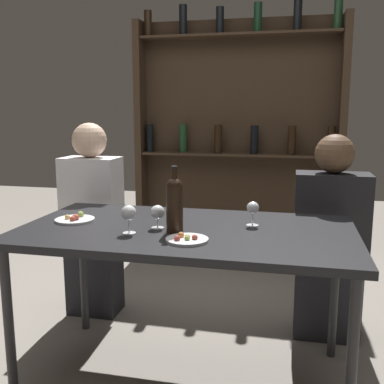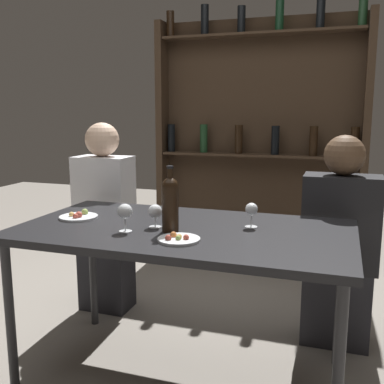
{
  "view_description": "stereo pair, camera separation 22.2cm",
  "coord_description": "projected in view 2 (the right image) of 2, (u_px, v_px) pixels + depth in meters",
  "views": [
    {
      "loc": [
        0.48,
        -2.01,
        1.32
      ],
      "look_at": [
        0.0,
        0.13,
        0.93
      ],
      "focal_mm": 42.0,
      "sensor_mm": 36.0,
      "label": 1
    },
    {
      "loc": [
        0.69,
        -1.95,
        1.32
      ],
      "look_at": [
        0.0,
        0.13,
        0.93
      ],
      "focal_mm": 42.0,
      "sensor_mm": 36.0,
      "label": 2
    }
  ],
  "objects": [
    {
      "name": "wine_rack_wall",
      "position": [
        258.0,
        135.0,
        3.88
      ],
      "size": [
        1.8,
        0.21,
        2.21
      ],
      "color": "#38281C",
      "rests_on": "ground_plane"
    },
    {
      "name": "wine_bottle",
      "position": [
        170.0,
        202.0,
        2.04
      ],
      "size": [
        0.08,
        0.08,
        0.3
      ],
      "color": "black",
      "rests_on": "dining_table"
    },
    {
      "name": "ground_plane",
      "position": [
        184.0,
        376.0,
        2.27
      ],
      "size": [
        10.0,
        10.0,
        0.0
      ],
      "primitive_type": "plane",
      "color": "gray"
    },
    {
      "name": "wine_glass_1",
      "position": [
        125.0,
        212.0,
        2.04
      ],
      "size": [
        0.07,
        0.07,
        0.13
      ],
      "color": "silver",
      "rests_on": "dining_table"
    },
    {
      "name": "food_plate_1",
      "position": [
        79.0,
        216.0,
        2.32
      ],
      "size": [
        0.2,
        0.2,
        0.04
      ],
      "color": "silver",
      "rests_on": "dining_table"
    },
    {
      "name": "wine_glass_0",
      "position": [
        155.0,
        212.0,
        2.12
      ],
      "size": [
        0.07,
        0.07,
        0.11
      ],
      "color": "silver",
      "rests_on": "dining_table"
    },
    {
      "name": "wine_glass_2",
      "position": [
        251.0,
        210.0,
        2.12
      ],
      "size": [
        0.06,
        0.06,
        0.12
      ],
      "color": "silver",
      "rests_on": "dining_table"
    },
    {
      "name": "seated_person_left",
      "position": [
        105.0,
        222.0,
        2.97
      ],
      "size": [
        0.36,
        0.22,
        1.25
      ],
      "color": "#26262B",
      "rests_on": "ground_plane"
    },
    {
      "name": "seated_person_right",
      "position": [
        339.0,
        248.0,
        2.52
      ],
      "size": [
        0.41,
        0.22,
        1.2
      ],
      "color": "#26262B",
      "rests_on": "ground_plane"
    },
    {
      "name": "food_plate_0",
      "position": [
        178.0,
        239.0,
        1.91
      ],
      "size": [
        0.18,
        0.18,
        0.03
      ],
      "color": "silver",
      "rests_on": "dining_table"
    },
    {
      "name": "dining_table",
      "position": [
        183.0,
        240.0,
        2.14
      ],
      "size": [
        1.58,
        0.86,
        0.78
      ],
      "color": "black",
      "rests_on": "ground_plane"
    }
  ]
}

